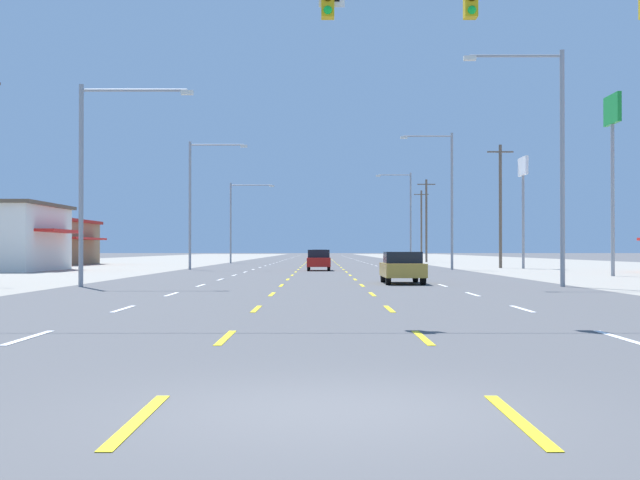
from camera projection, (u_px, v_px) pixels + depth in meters
ground_plane at (320, 268)px, 74.58m from camera, size 572.00×572.00×0.00m
lot_apron_left at (29, 268)px, 74.57m from camera, size 28.00×440.00×0.01m
lot_apron_right at (612, 268)px, 74.59m from camera, size 28.00×440.00×0.01m
lane_markings at (320, 261)px, 113.08m from camera, size 10.64×227.60×0.01m
signal_span_wire at (353, 93)px, 20.33m from camera, size 26.43×0.53×9.11m
sedan_inner_right_nearest at (402, 267)px, 40.26m from camera, size 1.80×4.50×1.46m
hatchback_center_turn_near at (318, 260)px, 64.83m from camera, size 1.72×3.90×1.54m
hatchback_center_turn_mid at (319, 256)px, 102.21m from camera, size 1.72×3.90×1.54m
sedan_center_turn_midfar at (319, 255)px, 125.91m from camera, size 1.80×4.50×1.46m
storefront_left_row_2 at (29, 242)px, 87.85m from camera, size 11.69×17.59×4.60m
pole_sign_right_row_1 at (612, 136)px, 51.54m from camera, size 0.24×2.54×10.66m
pole_sign_right_row_2 at (523, 181)px, 71.74m from camera, size 0.24×2.78×9.11m
streetlight_left_row_0 at (95, 166)px, 37.00m from camera, size 4.83×0.26×8.54m
streetlight_right_row_0 at (552, 149)px, 37.02m from camera, size 4.26×0.26×10.00m
streetlight_left_row_1 at (196, 195)px, 67.97m from camera, size 4.54×0.26×9.93m
streetlight_right_row_1 at (447, 191)px, 67.98m from camera, size 4.08×0.26×10.60m
streetlight_left_row_2 at (236, 215)px, 98.93m from camera, size 5.01×0.26×9.07m
streetlight_right_row_2 at (407, 211)px, 98.95m from camera, size 4.02×0.26×10.22m
utility_pole_right_row_1 at (500, 204)px, 73.62m from camera, size 2.20×0.26×10.36m
utility_pole_right_row_2 at (426, 219)px, 106.87m from camera, size 2.20×0.26×10.09m
utility_pole_right_row_3 at (421, 224)px, 131.13m from camera, size 2.20×0.26×10.37m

